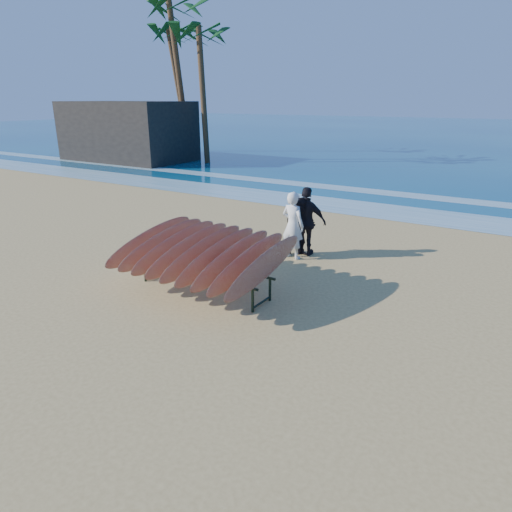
% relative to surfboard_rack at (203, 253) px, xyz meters
% --- Properties ---
extents(ground, '(120.00, 120.00, 0.00)m').
position_rel_surfboard_rack_xyz_m(ground, '(1.19, -0.58, -0.87)').
color(ground, tan).
rests_on(ground, ground).
extents(ocean, '(160.00, 160.00, 0.00)m').
position_rel_surfboard_rack_xyz_m(ocean, '(1.19, 54.42, -0.87)').
color(ocean, navy).
rests_on(ocean, ground).
extents(foam_near, '(160.00, 160.00, 0.00)m').
position_rel_surfboard_rack_xyz_m(foam_near, '(1.19, 9.42, -0.86)').
color(foam_near, white).
rests_on(foam_near, ground).
extents(foam_far, '(160.00, 160.00, 0.00)m').
position_rel_surfboard_rack_xyz_m(foam_far, '(1.19, 12.92, -0.86)').
color(foam_far, white).
rests_on(foam_far, ground).
extents(surfboard_rack, '(3.24, 2.87, 1.39)m').
position_rel_surfboard_rack_xyz_m(surfboard_rack, '(0.00, 0.00, 0.00)').
color(surfboard_rack, black).
rests_on(surfboard_rack, ground).
extents(person_white, '(0.70, 0.51, 1.77)m').
position_rel_surfboard_rack_xyz_m(person_white, '(0.64, 2.94, 0.01)').
color(person_white, white).
rests_on(person_white, ground).
extents(person_dark_a, '(0.96, 0.93, 1.56)m').
position_rel_surfboard_rack_xyz_m(person_dark_a, '(0.74, 3.23, -0.09)').
color(person_dark_a, black).
rests_on(person_dark_a, ground).
extents(person_dark_b, '(1.12, 0.57, 1.83)m').
position_rel_surfboard_rack_xyz_m(person_dark_b, '(0.81, 3.37, 0.04)').
color(person_dark_b, black).
rests_on(person_dark_b, ground).
extents(building, '(8.57, 4.76, 3.81)m').
position_rel_surfboard_rack_xyz_m(building, '(-18.18, 15.20, 1.03)').
color(building, '#2D2823').
rests_on(building, ground).
extents(palm_left, '(5.20, 5.20, 9.92)m').
position_rel_surfboard_rack_xyz_m(palm_left, '(-14.66, 16.69, 8.14)').
color(palm_left, brown).
rests_on(palm_left, ground).
extents(palm_mid, '(5.20, 5.20, 8.31)m').
position_rel_surfboard_rack_xyz_m(palm_mid, '(-12.71, 16.54, 6.55)').
color(palm_mid, brown).
rests_on(palm_mid, ground).
extents(palm_right, '(5.20, 5.20, 9.11)m').
position_rel_surfboard_rack_xyz_m(palm_right, '(-18.18, 20.64, 7.39)').
color(palm_right, brown).
rests_on(palm_right, ground).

